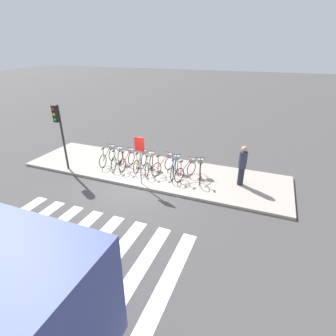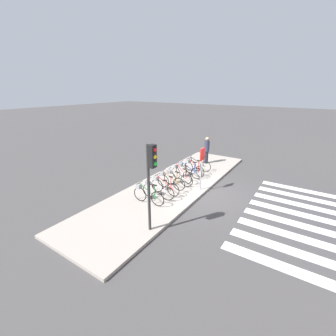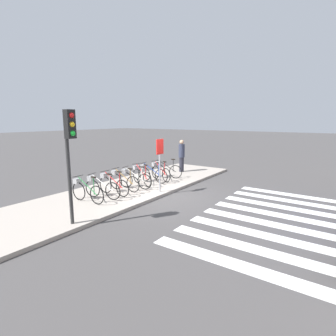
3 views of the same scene
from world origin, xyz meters
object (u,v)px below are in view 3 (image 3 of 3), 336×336
parked_bicycle_6 (151,173)px  parked_bicycle_2 (112,184)px  parked_bicycle_5 (141,175)px  parked_bicycle_7 (160,171)px  parked_bicycle_3 (122,180)px  pedestrian (182,155)px  parked_bicycle_1 (100,187)px  parked_bicycle_4 (133,178)px  parked_bicycle_8 (165,169)px  parked_bicycle_0 (86,190)px  traffic_light (70,143)px  sign_post (160,156)px

parked_bicycle_6 → parked_bicycle_2: bearing=-179.0°
parked_bicycle_5 → parked_bicycle_7: same height
parked_bicycle_3 → pedestrian: bearing=1.4°
parked_bicycle_1 → parked_bicycle_7: 3.66m
parked_bicycle_4 → parked_bicycle_8: same height
parked_bicycle_2 → parked_bicycle_7: 3.07m
parked_bicycle_0 → parked_bicycle_2: same height
parked_bicycle_4 → pedestrian: bearing=3.1°
pedestrian → traffic_light: size_ratio=0.57×
parked_bicycle_2 → parked_bicycle_5: size_ratio=1.05×
parked_bicycle_6 → parked_bicycle_0: bearing=179.5°
parked_bicycle_1 → parked_bicycle_5: same height
pedestrian → parked_bicycle_8: bearing=-175.4°
parked_bicycle_5 → parked_bicycle_6: same height
parked_bicycle_2 → parked_bicycle_8: same height
parked_bicycle_0 → parked_bicycle_8: same height
parked_bicycle_3 → parked_bicycle_8: bearing=-0.5°
parked_bicycle_5 → parked_bicycle_3: bearing=-177.3°
parked_bicycle_6 → traffic_light: bearing=-164.8°
parked_bicycle_1 → parked_bicycle_6: size_ratio=0.99×
parked_bicycle_1 → traffic_light: bearing=-147.2°
parked_bicycle_4 → sign_post: 1.66m
parked_bicycle_2 → parked_bicycle_3: (0.68, 0.10, 0.00)m
parked_bicycle_1 → parked_bicycle_6: same height
parked_bicycle_5 → parked_bicycle_8: same height
parked_bicycle_1 → parked_bicycle_5: (2.48, 0.16, 0.00)m
parked_bicycle_3 → parked_bicycle_6: bearing=-1.7°
parked_bicycle_1 → parked_bicycle_2: size_ratio=0.99×
parked_bicycle_8 → pedestrian: (1.78, 0.14, 0.51)m
parked_bicycle_2 → parked_bicycle_6: 2.48m
parked_bicycle_3 → parked_bicycle_8: size_ratio=1.03×
parked_bicycle_2 → traffic_light: 3.53m
parked_bicycle_8 → sign_post: size_ratio=0.72×
parked_bicycle_3 → parked_bicycle_6: same height
parked_bicycle_1 → parked_bicycle_4: (1.78, -0.01, 0.00)m
parked_bicycle_6 → parked_bicycle_8: bearing=1.3°
parked_bicycle_1 → parked_bicycle_6: (3.06, 0.05, 0.00)m
parked_bicycle_1 → parked_bicycle_3: 1.26m
parked_bicycle_3 → traffic_light: 4.10m
parked_bicycle_0 → traffic_light: bearing=-136.3°
parked_bicycle_5 → parked_bicycle_1: bearing=-176.3°
parked_bicycle_8 → traffic_light: bearing=-167.3°
traffic_light → sign_post: size_ratio=1.47×
parked_bicycle_6 → parked_bicycle_4: bearing=-177.3°
parked_bicycle_4 → parked_bicycle_2: bearing=179.1°
parked_bicycle_0 → parked_bicycle_5: same height
parked_bicycle_8 → sign_post: bearing=-149.0°
parked_bicycle_4 → parked_bicycle_8: size_ratio=1.01×
parked_bicycle_1 → sign_post: bearing=-33.3°
pedestrian → traffic_light: bearing=-169.1°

